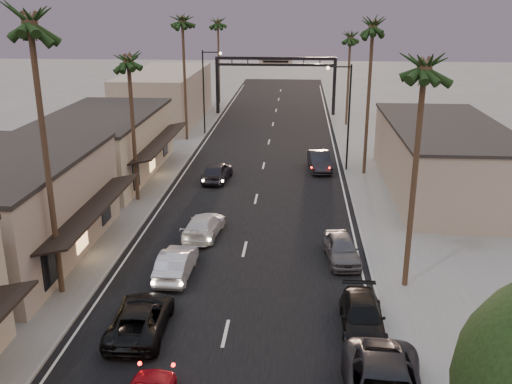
% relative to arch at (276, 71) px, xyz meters
% --- Properties ---
extents(ground, '(200.00, 200.00, 0.00)m').
position_rel_arch_xyz_m(ground, '(0.00, -30.00, -5.53)').
color(ground, slate).
rests_on(ground, ground).
extents(road, '(14.00, 120.00, 0.02)m').
position_rel_arch_xyz_m(road, '(0.00, -25.00, -5.53)').
color(road, black).
rests_on(road, ground).
extents(sidewalk_left, '(5.00, 92.00, 0.12)m').
position_rel_arch_xyz_m(sidewalk_left, '(-9.50, -18.00, -5.47)').
color(sidewalk_left, slate).
rests_on(sidewalk_left, ground).
extents(sidewalk_right, '(5.00, 92.00, 0.12)m').
position_rel_arch_xyz_m(sidewalk_right, '(9.50, -18.00, -5.47)').
color(sidewalk_right, slate).
rests_on(sidewalk_right, ground).
extents(storefront_mid, '(8.00, 14.00, 5.50)m').
position_rel_arch_xyz_m(storefront_mid, '(-13.00, -44.00, -2.78)').
color(storefront_mid, gray).
rests_on(storefront_mid, ground).
extents(storefront_far, '(8.00, 16.00, 5.00)m').
position_rel_arch_xyz_m(storefront_far, '(-13.00, -28.00, -3.03)').
color(storefront_far, tan).
rests_on(storefront_far, ground).
extents(storefront_dist, '(8.00, 20.00, 6.00)m').
position_rel_arch_xyz_m(storefront_dist, '(-13.00, -5.00, -2.53)').
color(storefront_dist, gray).
rests_on(storefront_dist, ground).
extents(building_right, '(8.00, 18.00, 5.00)m').
position_rel_arch_xyz_m(building_right, '(14.00, -30.00, -3.03)').
color(building_right, gray).
rests_on(building_right, ground).
extents(arch, '(15.20, 0.40, 7.27)m').
position_rel_arch_xyz_m(arch, '(0.00, 0.00, 0.00)').
color(arch, black).
rests_on(arch, ground).
extents(streetlight_right, '(2.13, 0.30, 9.00)m').
position_rel_arch_xyz_m(streetlight_right, '(6.92, -25.00, -0.20)').
color(streetlight_right, black).
rests_on(streetlight_right, ground).
extents(streetlight_left, '(2.13, 0.30, 9.00)m').
position_rel_arch_xyz_m(streetlight_left, '(-6.92, -12.00, -0.20)').
color(streetlight_left, black).
rests_on(streetlight_left, ground).
extents(palm_lb, '(3.20, 3.20, 15.20)m').
position_rel_arch_xyz_m(palm_lb, '(-8.60, -48.00, 7.85)').
color(palm_lb, '#38281C').
rests_on(palm_lb, ground).
extents(palm_lc, '(3.20, 3.20, 12.20)m').
position_rel_arch_xyz_m(palm_lc, '(-8.60, -34.00, 4.94)').
color(palm_lc, '#38281C').
rests_on(palm_lc, ground).
extents(palm_ld, '(3.20, 3.20, 14.20)m').
position_rel_arch_xyz_m(palm_ld, '(-8.60, -15.00, 6.88)').
color(palm_ld, '#38281C').
rests_on(palm_ld, ground).
extents(palm_ra, '(3.20, 3.20, 13.20)m').
position_rel_arch_xyz_m(palm_ra, '(8.60, -46.00, 5.91)').
color(palm_ra, '#38281C').
rests_on(palm_ra, ground).
extents(palm_rb, '(3.20, 3.20, 14.20)m').
position_rel_arch_xyz_m(palm_rb, '(8.60, -26.00, 6.88)').
color(palm_rb, '#38281C').
rests_on(palm_rb, ground).
extents(palm_rc, '(3.20, 3.20, 12.20)m').
position_rel_arch_xyz_m(palm_rc, '(8.60, -6.00, 4.94)').
color(palm_rc, '#38281C').
rests_on(palm_rc, ground).
extents(palm_far, '(3.20, 3.20, 13.20)m').
position_rel_arch_xyz_m(palm_far, '(-8.30, 8.00, 5.91)').
color(palm_far, '#38281C').
rests_on(palm_far, ground).
extents(oncoming_pickup, '(2.48, 5.13, 1.41)m').
position_rel_arch_xyz_m(oncoming_pickup, '(-3.73, -51.15, -4.83)').
color(oncoming_pickup, black).
rests_on(oncoming_pickup, ground).
extents(oncoming_silver, '(1.62, 4.49, 1.47)m').
position_rel_arch_xyz_m(oncoming_silver, '(-3.29, -45.65, -4.80)').
color(oncoming_silver, '#ACACB1').
rests_on(oncoming_silver, ground).
extents(oncoming_white, '(2.41, 4.91, 1.38)m').
position_rel_arch_xyz_m(oncoming_white, '(-2.71, -40.15, -4.85)').
color(oncoming_white, silver).
rests_on(oncoming_white, ground).
extents(oncoming_dgrey, '(2.35, 4.79, 1.57)m').
position_rel_arch_xyz_m(oncoming_dgrey, '(-3.49, -28.69, -4.75)').
color(oncoming_dgrey, black).
rests_on(oncoming_dgrey, ground).
extents(curbside_black, '(1.92, 4.63, 1.34)m').
position_rel_arch_xyz_m(curbside_black, '(6.00, -50.25, -4.86)').
color(curbside_black, black).
rests_on(curbside_black, ground).
extents(curbside_grey, '(2.19, 4.45, 1.46)m').
position_rel_arch_xyz_m(curbside_grey, '(5.57, -43.12, -4.80)').
color(curbside_grey, '#4D4C51').
rests_on(curbside_grey, ground).
extents(curbside_far, '(2.14, 4.97, 1.59)m').
position_rel_arch_xyz_m(curbside_far, '(4.89, -25.01, -4.74)').
color(curbside_far, black).
rests_on(curbside_far, ground).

